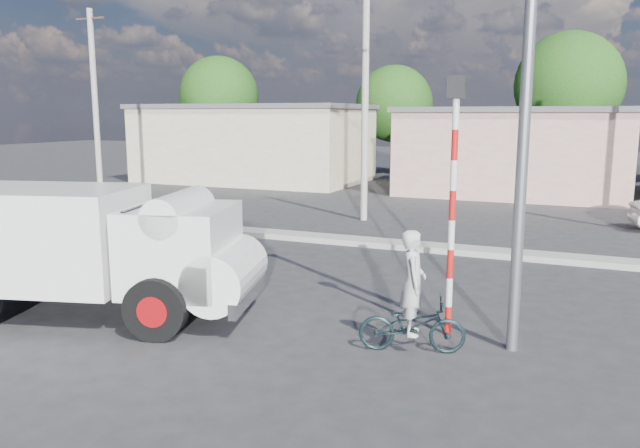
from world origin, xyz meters
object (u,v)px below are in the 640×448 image
at_px(bicycle, 412,325).
at_px(traffic_pole, 453,185).
at_px(truck, 98,247).
at_px(cyclist, 413,301).
at_px(streetlight, 518,31).

relative_size(bicycle, traffic_pole, 0.39).
height_order(truck, bicycle, truck).
bearing_deg(truck, cyclist, -9.29).
bearing_deg(cyclist, bicycle, -0.00).
height_order(truck, traffic_pole, traffic_pole).
relative_size(cyclist, traffic_pole, 0.38).
height_order(traffic_pole, streetlight, streetlight).
distance_m(truck, traffic_pole, 6.50).
bearing_deg(streetlight, traffic_pole, 162.27).
bearing_deg(traffic_pole, bicycle, -110.20).
relative_size(truck, streetlight, 0.69).
bearing_deg(streetlight, bicycle, -151.47).
distance_m(truck, bicycle, 5.89).
bearing_deg(cyclist, truck, 80.02).
distance_m(cyclist, streetlight, 4.38).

